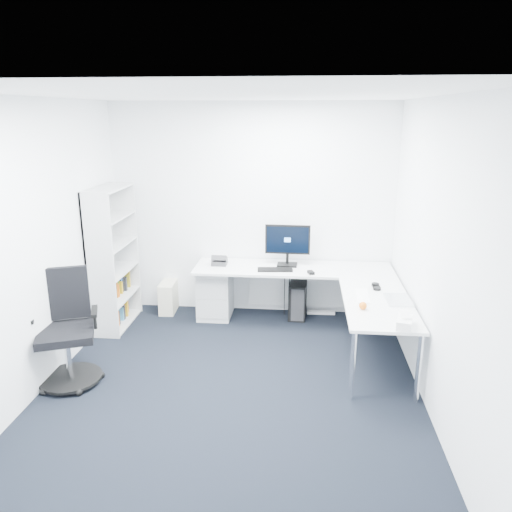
# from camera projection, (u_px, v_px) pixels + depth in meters

# --- Properties ---
(ground) EXTENTS (4.20, 4.20, 0.00)m
(ground) POSITION_uv_depth(u_px,v_px,m) (230.00, 392.00, 4.75)
(ground) COLOR black
(ceiling) EXTENTS (4.20, 4.20, 0.00)m
(ceiling) POSITION_uv_depth(u_px,v_px,m) (225.00, 94.00, 4.00)
(ceiling) COLOR white
(wall_back) EXTENTS (3.60, 0.02, 2.70)m
(wall_back) POSITION_uv_depth(u_px,v_px,m) (252.00, 211.00, 6.38)
(wall_back) COLOR white
(wall_back) RESTS_ON ground
(wall_front) EXTENTS (3.60, 0.02, 2.70)m
(wall_front) POSITION_uv_depth(u_px,v_px,m) (163.00, 378.00, 2.37)
(wall_front) COLOR white
(wall_front) RESTS_ON ground
(wall_left) EXTENTS (0.02, 4.20, 2.70)m
(wall_left) POSITION_uv_depth(u_px,v_px,m) (32.00, 251.00, 4.54)
(wall_left) COLOR white
(wall_left) RESTS_ON ground
(wall_right) EXTENTS (0.02, 4.20, 2.70)m
(wall_right) POSITION_uv_depth(u_px,v_px,m) (438.00, 261.00, 4.21)
(wall_right) COLOR white
(wall_right) RESTS_ON ground
(l_desk) EXTENTS (2.44, 1.37, 0.71)m
(l_desk) POSITION_uv_depth(u_px,v_px,m) (292.00, 305.00, 5.94)
(l_desk) COLOR silver
(l_desk) RESTS_ON ground
(drawer_pedestal) EXTENTS (0.41, 0.51, 0.63)m
(drawer_pedestal) POSITION_uv_depth(u_px,v_px,m) (215.00, 293.00, 6.45)
(drawer_pedestal) COLOR silver
(drawer_pedestal) RESTS_ON ground
(bookshelf) EXTENTS (0.34, 0.86, 1.72)m
(bookshelf) POSITION_uv_depth(u_px,v_px,m) (114.00, 258.00, 6.04)
(bookshelf) COLOR silver
(bookshelf) RESTS_ON ground
(task_chair) EXTENTS (0.81, 0.81, 1.12)m
(task_chair) POSITION_uv_depth(u_px,v_px,m) (65.00, 330.00, 4.76)
(task_chair) COLOR black
(task_chair) RESTS_ON ground
(black_pc_tower) EXTENTS (0.24, 0.49, 0.47)m
(black_pc_tower) POSITION_uv_depth(u_px,v_px,m) (298.00, 299.00, 6.48)
(black_pc_tower) COLOR black
(black_pc_tower) RESTS_ON ground
(beige_pc_tower) EXTENTS (0.21, 0.43, 0.40)m
(beige_pc_tower) POSITION_uv_depth(u_px,v_px,m) (169.00, 296.00, 6.64)
(beige_pc_tower) COLOR beige
(beige_pc_tower) RESTS_ON ground
(power_strip) EXTENTS (0.37, 0.08, 0.04)m
(power_strip) POSITION_uv_depth(u_px,v_px,m) (321.00, 312.00, 6.58)
(power_strip) COLOR white
(power_strip) RESTS_ON ground
(monitor) EXTENTS (0.56, 0.19, 0.54)m
(monitor) POSITION_uv_depth(u_px,v_px,m) (287.00, 245.00, 6.17)
(monitor) COLOR black
(monitor) RESTS_ON l_desk
(black_keyboard) EXTENTS (0.44, 0.19, 0.02)m
(black_keyboard) POSITION_uv_depth(u_px,v_px,m) (275.00, 270.00, 6.05)
(black_keyboard) COLOR black
(black_keyboard) RESTS_ON l_desk
(mouse) EXTENTS (0.09, 0.12, 0.03)m
(mouse) POSITION_uv_depth(u_px,v_px,m) (311.00, 273.00, 5.92)
(mouse) COLOR black
(mouse) RESTS_ON l_desk
(desk_phone) EXTENTS (0.19, 0.19, 0.13)m
(desk_phone) POSITION_uv_depth(u_px,v_px,m) (220.00, 260.00, 6.27)
(desk_phone) COLOR #2C2C2F
(desk_phone) RESTS_ON l_desk
(laptop) EXTENTS (0.38, 0.37, 0.26)m
(laptop) POSITION_uv_depth(u_px,v_px,m) (399.00, 289.00, 5.05)
(laptop) COLOR silver
(laptop) RESTS_ON l_desk
(white_keyboard) EXTENTS (0.14, 0.44, 0.01)m
(white_keyboard) POSITION_uv_depth(u_px,v_px,m) (363.00, 296.00, 5.20)
(white_keyboard) COLOR white
(white_keyboard) RESTS_ON l_desk
(headphones) EXTENTS (0.12, 0.20, 0.05)m
(headphones) POSITION_uv_depth(u_px,v_px,m) (376.00, 286.00, 5.45)
(headphones) COLOR black
(headphones) RESTS_ON l_desk
(orange_fruit) EXTENTS (0.08, 0.08, 0.08)m
(orange_fruit) POSITION_uv_depth(u_px,v_px,m) (363.00, 306.00, 4.85)
(orange_fruit) COLOR orange
(orange_fruit) RESTS_ON l_desk
(tissue_box) EXTENTS (0.19, 0.27, 0.09)m
(tissue_box) POSITION_uv_depth(u_px,v_px,m) (404.00, 322.00, 4.45)
(tissue_box) COLOR white
(tissue_box) RESTS_ON l_desk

